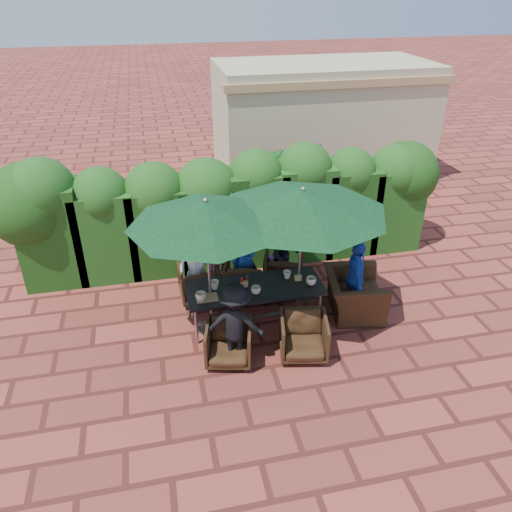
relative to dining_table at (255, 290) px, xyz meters
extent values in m
plane|color=brown|center=(0.02, -0.06, -0.67)|extent=(80.00, 80.00, 0.00)
cube|color=black|center=(0.00, 0.00, 0.05)|extent=(2.30, 0.90, 0.05)
cube|color=gray|center=(0.00, 0.00, -0.55)|extent=(2.10, 0.05, 0.05)
cylinder|color=gray|center=(-1.05, -0.35, -0.32)|extent=(0.05, 0.05, 0.70)
cylinder|color=gray|center=(-1.05, 0.35, -0.32)|extent=(0.05, 0.05, 0.70)
cylinder|color=gray|center=(1.05, -0.35, -0.32)|extent=(0.05, 0.05, 0.70)
cylinder|color=gray|center=(1.05, 0.35, -0.32)|extent=(0.05, 0.05, 0.70)
cylinder|color=gray|center=(-0.76, -0.06, -0.66)|extent=(0.44, 0.44, 0.03)
cylinder|color=gray|center=(-0.76, -0.06, 0.53)|extent=(0.04, 0.04, 2.40)
cone|color=black|center=(-0.76, -0.06, 1.55)|extent=(2.45, 2.45, 0.38)
sphere|color=gray|center=(-0.76, -0.06, 1.75)|extent=(0.08, 0.08, 0.08)
cylinder|color=gray|center=(0.79, 0.05, -0.66)|extent=(0.44, 0.44, 0.03)
cylinder|color=gray|center=(0.79, 0.05, 0.53)|extent=(0.04, 0.04, 2.40)
cone|color=black|center=(0.79, 0.05, 1.55)|extent=(2.80, 2.80, 0.38)
sphere|color=gray|center=(0.79, 0.05, 1.75)|extent=(0.08, 0.08, 0.08)
imported|color=black|center=(-0.85, 0.98, -0.31)|extent=(0.74, 0.70, 0.74)
imported|color=black|center=(0.03, 0.90, -0.27)|extent=(0.97, 0.94, 0.81)
imported|color=black|center=(0.80, 1.03, -0.29)|extent=(0.93, 0.91, 0.77)
imported|color=black|center=(-0.60, -0.86, -0.31)|extent=(0.84, 0.81, 0.73)
imported|color=black|center=(0.58, -0.97, -0.30)|extent=(0.86, 0.83, 0.76)
imported|color=black|center=(1.80, -0.04, -0.18)|extent=(0.92, 1.23, 0.98)
imported|color=white|center=(-0.87, 1.05, 0.04)|extent=(0.78, 0.56, 1.43)
imported|color=blue|center=(0.03, 1.00, 0.03)|extent=(0.56, 0.48, 1.41)
imported|color=black|center=(0.82, 1.03, 0.00)|extent=(0.69, 0.46, 1.35)
imported|color=black|center=(-0.50, -0.88, 0.02)|extent=(0.98, 0.69, 1.40)
imported|color=blue|center=(1.80, -0.05, 0.03)|extent=(0.57, 0.89, 1.41)
imported|color=#C14483|center=(-0.50, 1.08, -0.24)|extent=(0.38, 0.35, 0.87)
imported|color=#8853B4|center=(0.55, 1.00, -0.31)|extent=(0.26, 0.22, 0.73)
imported|color=#248730|center=(1.52, 4.23, 0.17)|extent=(1.65, 1.29, 1.70)
imported|color=#C14483|center=(2.40, 4.34, 0.22)|extent=(0.95, 0.68, 1.80)
imported|color=gray|center=(3.29, 4.36, 0.10)|extent=(0.98, 1.05, 1.54)
imported|color=beige|center=(-0.93, -0.20, 0.14)|extent=(0.17, 0.17, 0.14)
imported|color=beige|center=(-0.67, 0.08, 0.15)|extent=(0.16, 0.16, 0.15)
imported|color=beige|center=(-0.02, -0.20, 0.14)|extent=(0.16, 0.16, 0.13)
imported|color=beige|center=(0.61, 0.15, 0.14)|extent=(0.14, 0.14, 0.13)
imported|color=beige|center=(0.95, -0.14, 0.14)|extent=(0.17, 0.17, 0.14)
cylinder|color=#B20C0A|center=(-0.21, 0.06, 0.16)|extent=(0.04, 0.04, 0.17)
cylinder|color=#4C230C|center=(-0.10, 0.12, 0.16)|extent=(0.04, 0.04, 0.17)
cube|color=#A1784E|center=(-0.83, -0.17, 0.08)|extent=(0.35, 0.25, 0.02)
cube|color=tan|center=(-0.17, 0.04, 0.13)|extent=(0.12, 0.06, 0.10)
cube|color=tan|center=(0.77, 0.03, 0.13)|extent=(0.12, 0.06, 0.10)
cube|color=#11350E|center=(-3.48, 2.24, 0.33)|extent=(1.15, 0.95, 2.00)
sphere|color=#11350E|center=(-3.48, 2.24, 1.23)|extent=(1.22, 1.22, 1.22)
cube|color=#11350E|center=(-2.48, 2.24, 0.23)|extent=(1.15, 0.95, 1.81)
sphere|color=#11350E|center=(-2.48, 2.24, 1.04)|extent=(1.09, 1.09, 1.09)
cube|color=#11350E|center=(-1.48, 2.24, 0.22)|extent=(1.15, 0.95, 1.79)
sphere|color=#11350E|center=(-1.48, 2.24, 1.02)|extent=(1.17, 1.17, 1.17)
cube|color=#11350E|center=(-0.48, 2.24, 0.20)|extent=(1.15, 0.95, 1.75)
sphere|color=#11350E|center=(-0.48, 2.24, 0.97)|extent=(1.26, 1.26, 1.26)
cube|color=#11350E|center=(0.52, 2.24, 0.30)|extent=(1.15, 0.95, 1.95)
sphere|color=#11350E|center=(0.52, 2.24, 1.18)|extent=(1.07, 1.07, 1.07)
cube|color=#11350E|center=(1.52, 2.24, 0.33)|extent=(1.15, 0.95, 2.01)
sphere|color=#11350E|center=(1.52, 2.24, 1.23)|extent=(1.12, 1.12, 1.12)
cube|color=#11350E|center=(2.52, 2.24, 0.26)|extent=(1.15, 0.95, 1.87)
sphere|color=#11350E|center=(2.52, 2.24, 1.10)|extent=(1.04, 1.04, 1.04)
cube|color=#11350E|center=(3.52, 2.24, 0.23)|extent=(1.15, 0.95, 1.81)
sphere|color=#11350E|center=(3.52, 2.24, 1.03)|extent=(1.14, 1.14, 1.14)
sphere|color=#11350E|center=(-3.78, 2.34, 0.93)|extent=(1.60, 1.60, 1.60)
sphere|color=#11350E|center=(3.82, 2.34, 0.93)|extent=(1.40, 1.40, 1.40)
cube|color=#C0B78F|center=(3.52, 6.94, 0.93)|extent=(6.00, 3.00, 3.20)
cube|color=tan|center=(3.52, 5.49, 2.23)|extent=(6.20, 0.25, 0.20)
camera|label=1|loc=(-1.49, -6.88, 4.69)|focal=35.00mm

